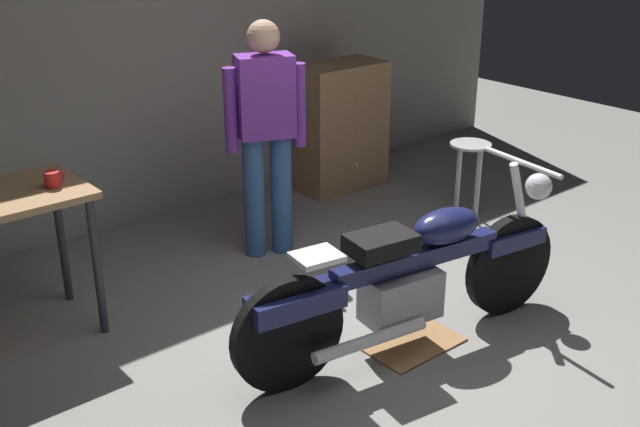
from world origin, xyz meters
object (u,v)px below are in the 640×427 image
person_standing (266,130)px  wooden_dresser (339,126)px  shop_stool (469,161)px  mug_red_diner (53,179)px  motorcycle (412,276)px

person_standing → wooden_dresser: 1.53m
shop_stool → wooden_dresser: 1.27m
wooden_dresser → mug_red_diner: (-2.84, -0.80, 0.40)m
shop_stool → wooden_dresser: wooden_dresser is taller
person_standing → mug_red_diner: 1.54m
wooden_dresser → shop_stool: bearing=-77.9°
person_standing → shop_stool: person_standing is taller
person_standing → wooden_dresser: size_ratio=1.52×
person_standing → shop_stool: size_ratio=2.61×
motorcycle → wooden_dresser: bearing=66.3°
motorcycle → shop_stool: (1.69, 1.01, 0.05)m
shop_stool → person_standing: bearing=161.5°
motorcycle → shop_stool: size_ratio=3.40×
motorcycle → mug_red_diner: size_ratio=18.29×
motorcycle → mug_red_diner: (-1.41, 1.45, 0.50)m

